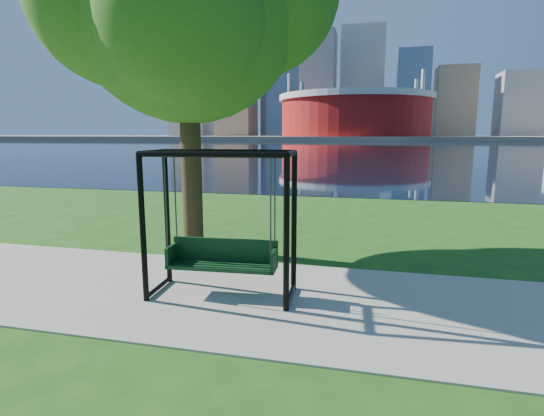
% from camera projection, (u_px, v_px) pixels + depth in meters
% --- Properties ---
extents(ground, '(900.00, 900.00, 0.00)m').
position_uv_depth(ground, '(263.00, 288.00, 7.93)').
color(ground, '#1E5114').
rests_on(ground, ground).
extents(path, '(120.00, 4.00, 0.03)m').
position_uv_depth(path, '(256.00, 297.00, 7.45)').
color(path, '#9E937F').
rests_on(path, ground).
extents(river, '(900.00, 180.00, 0.02)m').
position_uv_depth(river, '(368.00, 146.00, 105.60)').
color(river, black).
rests_on(river, ground).
extents(far_bank, '(900.00, 228.00, 2.00)m').
position_uv_depth(far_bank, '(373.00, 137.00, 300.76)').
color(far_bank, '#937F60').
rests_on(far_bank, ground).
extents(stadium, '(83.00, 83.00, 32.00)m').
position_uv_depth(stadium, '(355.00, 114.00, 232.84)').
color(stadium, maroon).
rests_on(stadium, far_bank).
extents(skyline, '(392.00, 66.00, 96.50)m').
position_uv_depth(skyline, '(369.00, 89.00, 308.62)').
color(skyline, gray).
rests_on(skyline, far_bank).
extents(swing, '(2.59, 1.25, 2.58)m').
position_uv_depth(swing, '(222.00, 227.00, 7.37)').
color(swing, black).
rests_on(swing, ground).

